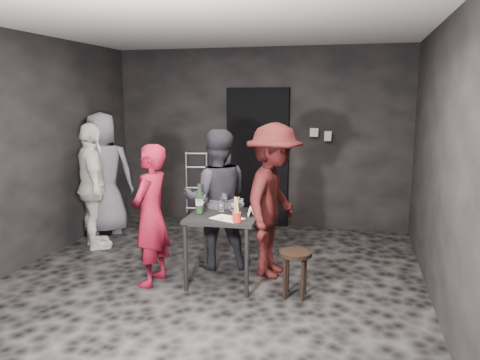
% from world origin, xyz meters
% --- Properties ---
extents(floor, '(4.50, 5.00, 0.02)m').
position_xyz_m(floor, '(0.00, 0.00, 0.00)').
color(floor, black).
rests_on(floor, ground).
extents(ceiling, '(4.50, 5.00, 0.02)m').
position_xyz_m(ceiling, '(0.00, 0.00, 2.70)').
color(ceiling, silver).
rests_on(ceiling, ground).
extents(wall_back, '(4.50, 0.04, 2.70)m').
position_xyz_m(wall_back, '(0.00, 2.50, 1.35)').
color(wall_back, black).
rests_on(wall_back, ground).
extents(wall_front, '(4.50, 0.04, 2.70)m').
position_xyz_m(wall_front, '(0.00, -2.50, 1.35)').
color(wall_front, black).
rests_on(wall_front, ground).
extents(wall_left, '(0.04, 5.00, 2.70)m').
position_xyz_m(wall_left, '(-2.25, 0.00, 1.35)').
color(wall_left, black).
rests_on(wall_left, ground).
extents(wall_right, '(0.04, 5.00, 2.70)m').
position_xyz_m(wall_right, '(2.25, 0.00, 1.35)').
color(wall_right, black).
rests_on(wall_right, ground).
extents(doorway, '(0.95, 0.10, 2.10)m').
position_xyz_m(doorway, '(0.00, 2.44, 1.05)').
color(doorway, black).
rests_on(doorway, ground).
extents(wallbox_upper, '(0.12, 0.06, 0.12)m').
position_xyz_m(wallbox_upper, '(0.85, 2.45, 1.45)').
color(wallbox_upper, '#B7B7B2').
rests_on(wallbox_upper, wall_back).
extents(wallbox_lower, '(0.10, 0.06, 0.14)m').
position_xyz_m(wallbox_lower, '(1.05, 2.45, 1.40)').
color(wallbox_lower, '#B7B7B2').
rests_on(wallbox_lower, wall_back).
extents(hand_truck, '(0.38, 0.32, 1.12)m').
position_xyz_m(hand_truck, '(-0.94, 2.27, 0.21)').
color(hand_truck, '#B2B2B7').
rests_on(hand_truck, floor).
extents(tasting_table, '(0.72, 0.72, 0.75)m').
position_xyz_m(tasting_table, '(0.16, 0.07, 0.65)').
color(tasting_table, black).
rests_on(tasting_table, floor).
extents(stool, '(0.33, 0.33, 0.47)m').
position_xyz_m(stool, '(0.94, -0.11, 0.37)').
color(stool, '#2F2114').
rests_on(stool, floor).
extents(server_red, '(0.39, 0.56, 1.48)m').
position_xyz_m(server_red, '(-0.58, -0.13, 0.74)').
color(server_red, maroon).
rests_on(server_red, floor).
extents(woman_black, '(0.94, 0.70, 1.72)m').
position_xyz_m(woman_black, '(-0.07, 0.53, 0.86)').
color(woman_black, '#26252D').
rests_on(woman_black, floor).
extents(man_maroon, '(0.73, 1.30, 1.91)m').
position_xyz_m(man_maroon, '(0.61, 0.43, 0.96)').
color(man_maroon, '#370E0E').
rests_on(man_maroon, floor).
extents(bystander_cream, '(1.06, 1.14, 1.80)m').
position_xyz_m(bystander_cream, '(-1.82, 0.78, 0.90)').
color(bystander_cream, white).
rests_on(bystander_cream, floor).
extents(bystander_grey, '(1.15, 0.97, 2.06)m').
position_xyz_m(bystander_grey, '(-2.05, 1.42, 1.03)').
color(bystander_grey, slate).
rests_on(bystander_grey, floor).
extents(tasting_mat, '(0.37, 0.31, 0.00)m').
position_xyz_m(tasting_mat, '(0.24, -0.09, 0.75)').
color(tasting_mat, white).
rests_on(tasting_mat, tasting_table).
extents(wine_glass_a, '(0.10, 0.10, 0.21)m').
position_xyz_m(wine_glass_a, '(-0.09, 0.02, 0.85)').
color(wine_glass_a, white).
rests_on(wine_glass_a, tasting_table).
extents(wine_glass_b, '(0.08, 0.08, 0.20)m').
position_xyz_m(wine_glass_b, '(-0.10, 0.17, 0.85)').
color(wine_glass_b, white).
rests_on(wine_glass_b, tasting_table).
extents(wine_glass_c, '(0.09, 0.09, 0.20)m').
position_xyz_m(wine_glass_c, '(0.10, 0.25, 0.85)').
color(wine_glass_c, white).
rests_on(wine_glass_c, tasting_table).
extents(wine_glass_d, '(0.07, 0.07, 0.18)m').
position_xyz_m(wine_glass_d, '(0.19, -0.14, 0.84)').
color(wine_glass_d, white).
rests_on(wine_glass_d, tasting_table).
extents(wine_glass_e, '(0.08, 0.08, 0.18)m').
position_xyz_m(wine_glass_e, '(0.29, -0.08, 0.84)').
color(wine_glass_e, white).
rests_on(wine_glass_e, tasting_table).
extents(wine_glass_f, '(0.09, 0.09, 0.19)m').
position_xyz_m(wine_glass_f, '(0.33, 0.10, 0.84)').
color(wine_glass_f, white).
rests_on(wine_glass_f, tasting_table).
extents(wine_bottle, '(0.08, 0.08, 0.32)m').
position_xyz_m(wine_bottle, '(-0.11, 0.06, 0.87)').
color(wine_bottle, black).
rests_on(wine_bottle, tasting_table).
extents(breadstick_cup, '(0.09, 0.09, 0.27)m').
position_xyz_m(breadstick_cup, '(0.36, -0.19, 0.87)').
color(breadstick_cup, '#A72217').
rests_on(breadstick_cup, tasting_table).
extents(reserved_card, '(0.11, 0.14, 0.09)m').
position_xyz_m(reserved_card, '(0.43, 0.08, 0.80)').
color(reserved_card, white).
rests_on(reserved_card, tasting_table).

